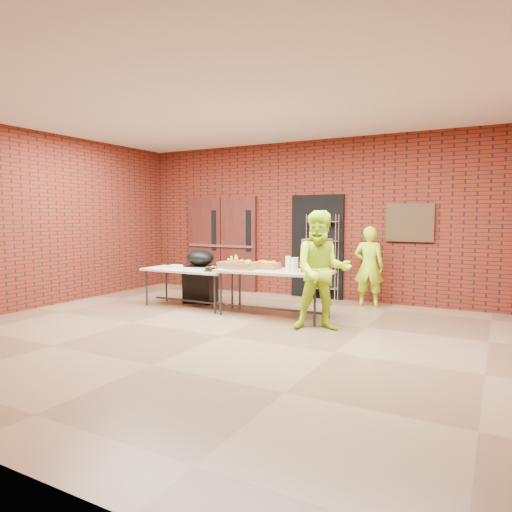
{
  "coord_description": "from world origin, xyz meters",
  "views": [
    {
      "loc": [
        3.41,
        -5.26,
        1.67
      ],
      "look_at": [
        -0.2,
        1.4,
        1.01
      ],
      "focal_mm": 32.0,
      "sensor_mm": 36.0,
      "label": 1
    }
  ],
  "objects": [
    {
      "name": "bronze_plaque",
      "position": [
        1.9,
        3.45,
        1.55
      ],
      "size": [
        0.85,
        0.04,
        0.7
      ],
      "primitive_type": "cube",
      "color": "#44341B",
      "rests_on": "room"
    },
    {
      "name": "napkin_box",
      "position": [
        -1.88,
        1.4,
        0.74
      ],
      "size": [
        0.2,
        0.13,
        0.07
      ],
      "primitive_type": "cube",
      "color": "white",
      "rests_on": "table_left"
    },
    {
      "name": "room",
      "position": [
        0.0,
        0.0,
        1.6
      ],
      "size": [
        8.08,
        7.08,
        3.28
      ],
      "color": "brown",
      "rests_on": "ground"
    },
    {
      "name": "table_right",
      "position": [
        0.11,
        1.46,
        0.72
      ],
      "size": [
        1.96,
        0.95,
        0.78
      ],
      "rotation": [
        0.0,
        0.0,
        0.08
      ],
      "color": "#C4B396",
      "rests_on": "room"
    },
    {
      "name": "volunteer_woman",
      "position": [
        1.25,
        3.1,
        0.74
      ],
      "size": [
        0.59,
        0.43,
        1.49
      ],
      "primitive_type": "imported",
      "rotation": [
        0.0,
        0.0,
        3.28
      ],
      "color": "#AFE018",
      "rests_on": "room"
    },
    {
      "name": "table_left",
      "position": [
        -1.64,
        1.45,
        0.64
      ],
      "size": [
        1.72,
        0.74,
        0.7
      ],
      "rotation": [
        0.0,
        0.0,
        0.01
      ],
      "color": "#C4B396",
      "rests_on": "room"
    },
    {
      "name": "dark_doorway",
      "position": [
        0.1,
        3.46,
        1.05
      ],
      "size": [
        1.1,
        0.06,
        2.1
      ],
      "primitive_type": "cube",
      "color": "black",
      "rests_on": "room"
    },
    {
      "name": "volunteer_man",
      "position": [
        1.11,
        1.0,
        0.88
      ],
      "size": [
        1.04,
        0.95,
        1.75
      ],
      "primitive_type": "imported",
      "rotation": [
        0.0,
        0.0,
        0.41
      ],
      "color": "#AFE018",
      "rests_on": "room"
    },
    {
      "name": "cup_stack_front",
      "position": [
        0.42,
        1.34,
        0.91
      ],
      "size": [
        0.08,
        0.08,
        0.25
      ],
      "primitive_type": "cylinder",
      "color": "white",
      "rests_on": "table_right"
    },
    {
      "name": "cup_stack_mid",
      "position": [
        0.54,
        1.27,
        0.9
      ],
      "size": [
        0.08,
        0.08,
        0.24
      ],
      "primitive_type": "cylinder",
      "color": "white",
      "rests_on": "table_right"
    },
    {
      "name": "muffin_tray",
      "position": [
        -1.04,
        1.37,
        0.74
      ],
      "size": [
        0.36,
        0.36,
        0.09
      ],
      "color": "#134A1C",
      "rests_on": "table_left"
    },
    {
      "name": "double_doors",
      "position": [
        -2.2,
        3.44,
        1.05
      ],
      "size": [
        1.78,
        0.12,
        2.1
      ],
      "color": "#491F15",
      "rests_on": "room"
    },
    {
      "name": "coffee_dispenser",
      "position": [
        0.81,
        1.57,
        1.04
      ],
      "size": [
        0.4,
        0.36,
        0.53
      ],
      "primitive_type": "cube",
      "color": "#57341D",
      "rests_on": "table_right"
    },
    {
      "name": "cup_stack_back",
      "position": [
        0.48,
        1.51,
        0.89
      ],
      "size": [
        0.07,
        0.07,
        0.22
      ],
      "primitive_type": "cylinder",
      "color": "white",
      "rests_on": "table_right"
    },
    {
      "name": "basket_bananas",
      "position": [
        -0.67,
        1.41,
        0.84
      ],
      "size": [
        0.43,
        0.33,
        0.13
      ],
      "color": "#95653C",
      "rests_on": "table_right"
    },
    {
      "name": "basket_apples",
      "position": [
        -0.42,
        1.32,
        0.85
      ],
      "size": [
        0.5,
        0.39,
        0.15
      ],
      "color": "#95653C",
      "rests_on": "table_right"
    },
    {
      "name": "wire_rack",
      "position": [
        0.26,
        3.32,
        0.85
      ],
      "size": [
        0.66,
        0.36,
        1.71
      ],
      "primitive_type": null,
      "rotation": [
        0.0,
        0.0,
        0.26
      ],
      "color": "silver",
      "rests_on": "room"
    },
    {
      "name": "covered_grill",
      "position": [
        -1.7,
        1.91,
        0.51
      ],
      "size": [
        0.64,
        0.56,
        1.02
      ],
      "rotation": [
        0.0,
        0.0,
        0.18
      ],
      "color": "black",
      "rests_on": "room"
    },
    {
      "name": "basket_oranges",
      "position": [
        -0.09,
        1.56,
        0.84
      ],
      "size": [
        0.42,
        0.33,
        0.13
      ],
      "color": "#95653C",
      "rests_on": "table_right"
    }
  ]
}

